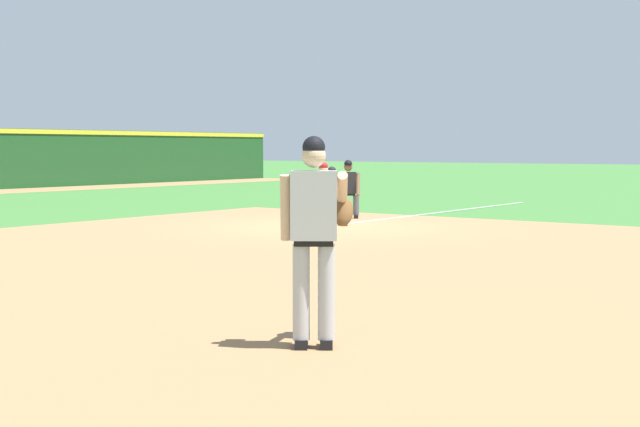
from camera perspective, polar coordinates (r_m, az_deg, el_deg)
ground_plane at (r=19.89m, az=0.36°, el=-0.85°), size 160.00×160.00×0.00m
infield_dirt_patch at (r=13.86m, az=0.15°, el=-3.04°), size 18.00×18.00×0.01m
foul_line_stripe at (r=24.48m, az=7.78°, el=0.08°), size 10.83×0.10×0.00m
first_base_bag at (r=19.89m, az=0.36°, el=-0.72°), size 0.38×0.38×0.09m
baseball at (r=17.01m, az=-0.60°, el=-1.58°), size 0.07×0.07×0.07m
pitcher at (r=7.76m, az=-0.28°, el=-0.95°), size 0.85×0.57×1.86m
first_baseman at (r=20.02m, az=0.81°, el=1.28°), size 0.80×1.05×1.34m
baserunner at (r=19.03m, az=0.22°, el=1.31°), size 0.63×0.68×1.46m
umpire at (r=22.22m, az=1.81°, el=1.73°), size 0.64×0.68×1.46m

